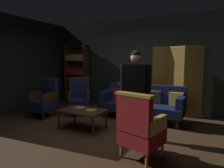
{
  "coord_description": "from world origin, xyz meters",
  "views": [
    {
      "loc": [
        2.15,
        -3.24,
        1.49
      ],
      "look_at": [
        0.0,
        0.8,
        0.95
      ],
      "focal_mm": 30.67,
      "sensor_mm": 36.0,
      "label": 1
    }
  ],
  "objects_px": {
    "bookshelf": "(77,73)",
    "armchair_gilt_accent": "(140,128)",
    "coffee_table": "(83,112)",
    "book_tan_leather": "(80,108)",
    "armchair_wing_left": "(80,97)",
    "armchair_wing_right": "(45,99)",
    "velvet_couch": "(142,101)",
    "brass_tray": "(91,110)",
    "folding_screen": "(176,80)",
    "standing_figure": "(135,86)"
  },
  "relations": [
    {
      "from": "folding_screen",
      "to": "brass_tray",
      "type": "bearing_deg",
      "value": -125.36
    },
    {
      "from": "bookshelf",
      "to": "armchair_gilt_accent",
      "type": "relative_size",
      "value": 1.97
    },
    {
      "from": "standing_figure",
      "to": "brass_tray",
      "type": "distance_m",
      "value": 1.19
    },
    {
      "from": "bookshelf",
      "to": "coffee_table",
      "type": "xyz_separation_m",
      "value": [
        1.77,
        -2.08,
        -0.7
      ]
    },
    {
      "from": "bookshelf",
      "to": "folding_screen",
      "type": "bearing_deg",
      "value": -0.14
    },
    {
      "from": "velvet_couch",
      "to": "brass_tray",
      "type": "xyz_separation_m",
      "value": [
        -0.73,
        -1.29,
        -0.03
      ]
    },
    {
      "from": "folding_screen",
      "to": "book_tan_leather",
      "type": "relative_size",
      "value": 9.4
    },
    {
      "from": "coffee_table",
      "to": "armchair_wing_left",
      "type": "distance_m",
      "value": 1.2
    },
    {
      "from": "coffee_table",
      "to": "armchair_wing_right",
      "type": "relative_size",
      "value": 0.96
    },
    {
      "from": "coffee_table",
      "to": "armchair_wing_left",
      "type": "xyz_separation_m",
      "value": [
        -0.78,
        0.9,
        0.12
      ]
    },
    {
      "from": "bookshelf",
      "to": "velvet_couch",
      "type": "xyz_separation_m",
      "value": [
        2.7,
        -0.74,
        -0.62
      ]
    },
    {
      "from": "book_tan_leather",
      "to": "brass_tray",
      "type": "height_order",
      "value": "book_tan_leather"
    },
    {
      "from": "bookshelf",
      "to": "armchair_gilt_accent",
      "type": "height_order",
      "value": "bookshelf"
    },
    {
      "from": "velvet_couch",
      "to": "bookshelf",
      "type": "bearing_deg",
      "value": 164.73
    },
    {
      "from": "armchair_wing_left",
      "to": "velvet_couch",
      "type": "bearing_deg",
      "value": 14.4
    },
    {
      "from": "velvet_couch",
      "to": "armchair_wing_right",
      "type": "height_order",
      "value": "armchair_wing_right"
    },
    {
      "from": "armchair_wing_right",
      "to": "brass_tray",
      "type": "distance_m",
      "value": 1.67
    },
    {
      "from": "velvet_couch",
      "to": "book_tan_leather",
      "type": "distance_m",
      "value": 1.66
    },
    {
      "from": "folding_screen",
      "to": "standing_figure",
      "type": "bearing_deg",
      "value": -101.39
    },
    {
      "from": "folding_screen",
      "to": "bookshelf",
      "type": "height_order",
      "value": "bookshelf"
    },
    {
      "from": "coffee_table",
      "to": "standing_figure",
      "type": "bearing_deg",
      "value": 2.26
    },
    {
      "from": "armchair_wing_left",
      "to": "brass_tray",
      "type": "xyz_separation_m",
      "value": [
        0.97,
        -0.86,
        -0.06
      ]
    },
    {
      "from": "armchair_wing_left",
      "to": "brass_tray",
      "type": "height_order",
      "value": "armchair_wing_left"
    },
    {
      "from": "bookshelf",
      "to": "armchair_gilt_accent",
      "type": "bearing_deg",
      "value": -39.38
    },
    {
      "from": "velvet_couch",
      "to": "armchair_wing_right",
      "type": "bearing_deg",
      "value": -155.71
    },
    {
      "from": "standing_figure",
      "to": "brass_tray",
      "type": "bearing_deg",
      "value": 179.99
    },
    {
      "from": "coffee_table",
      "to": "armchair_wing_left",
      "type": "bearing_deg",
      "value": 130.67
    },
    {
      "from": "coffee_table",
      "to": "armchair_gilt_accent",
      "type": "bearing_deg",
      "value": -23.1
    },
    {
      "from": "velvet_couch",
      "to": "coffee_table",
      "type": "xyz_separation_m",
      "value": [
        -0.93,
        -1.34,
        -0.08
      ]
    },
    {
      "from": "folding_screen",
      "to": "armchair_gilt_accent",
      "type": "distance_m",
      "value": 2.79
    },
    {
      "from": "armchair_wing_left",
      "to": "book_tan_leather",
      "type": "xyz_separation_m",
      "value": [
        0.68,
        -0.88,
        -0.05
      ]
    },
    {
      "from": "velvet_couch",
      "to": "standing_figure",
      "type": "bearing_deg",
      "value": -77.05
    },
    {
      "from": "armchair_gilt_accent",
      "to": "brass_tray",
      "type": "relative_size",
      "value": 4.34
    },
    {
      "from": "velvet_couch",
      "to": "standing_figure",
      "type": "height_order",
      "value": "standing_figure"
    },
    {
      "from": "velvet_couch",
      "to": "brass_tray",
      "type": "bearing_deg",
      "value": -119.44
    },
    {
      "from": "bookshelf",
      "to": "book_tan_leather",
      "type": "bearing_deg",
      "value": -50.7
    },
    {
      "from": "velvet_couch",
      "to": "armchair_gilt_accent",
      "type": "height_order",
      "value": "armchair_gilt_accent"
    },
    {
      "from": "folding_screen",
      "to": "coffee_table",
      "type": "bearing_deg",
      "value": -128.25
    },
    {
      "from": "armchair_gilt_accent",
      "to": "folding_screen",
      "type": "bearing_deg",
      "value": 88.95
    },
    {
      "from": "bookshelf",
      "to": "armchair_wing_left",
      "type": "relative_size",
      "value": 1.97
    },
    {
      "from": "coffee_table",
      "to": "book_tan_leather",
      "type": "relative_size",
      "value": 4.95
    },
    {
      "from": "coffee_table",
      "to": "armchair_gilt_accent",
      "type": "xyz_separation_m",
      "value": [
        1.58,
        -0.67,
        0.12
      ]
    },
    {
      "from": "folding_screen",
      "to": "coffee_table",
      "type": "relative_size",
      "value": 1.9
    },
    {
      "from": "armchair_wing_right",
      "to": "armchair_gilt_accent",
      "type": "bearing_deg",
      "value": -17.25
    },
    {
      "from": "book_tan_leather",
      "to": "brass_tray",
      "type": "relative_size",
      "value": 0.84
    },
    {
      "from": "armchair_wing_left",
      "to": "armchair_wing_right",
      "type": "distance_m",
      "value": 0.93
    },
    {
      "from": "book_tan_leather",
      "to": "velvet_couch",
      "type": "bearing_deg",
      "value": 52.09
    },
    {
      "from": "brass_tray",
      "to": "armchair_wing_right",
      "type": "bearing_deg",
      "value": 172.44
    },
    {
      "from": "brass_tray",
      "to": "book_tan_leather",
      "type": "bearing_deg",
      "value": -176.18
    },
    {
      "from": "velvet_couch",
      "to": "coffee_table",
      "type": "relative_size",
      "value": 2.12
    }
  ]
}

